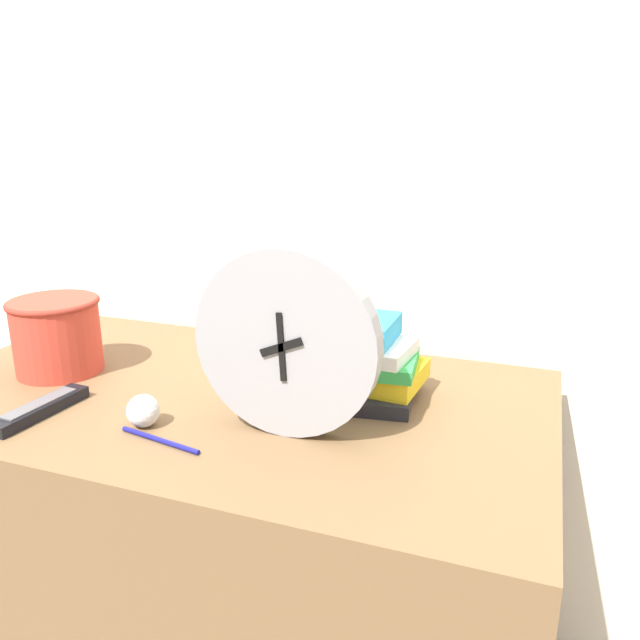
{
  "coord_description": "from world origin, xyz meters",
  "views": [
    {
      "loc": [
        0.53,
        -0.6,
        1.21
      ],
      "look_at": [
        0.19,
        0.32,
        0.92
      ],
      "focal_mm": 35.0,
      "sensor_mm": 36.0,
      "label": 1
    }
  ],
  "objects": [
    {
      "name": "tv_remote",
      "position": [
        -0.25,
        0.14,
        0.77
      ],
      "size": [
        0.05,
        0.19,
        0.02
      ],
      "color": "black",
      "rests_on": "desk"
    },
    {
      "name": "basket",
      "position": [
        -0.36,
        0.32,
        0.83
      ],
      "size": [
        0.17,
        0.17,
        0.15
      ],
      "color": "#C63D2D",
      "rests_on": "desk"
    },
    {
      "name": "desk",
      "position": [
        0.0,
        0.33,
        0.38
      ],
      "size": [
        1.16,
        0.66,
        0.76
      ],
      "color": "brown",
      "rests_on": "ground_plane"
    },
    {
      "name": "desk_clock",
      "position": [
        0.17,
        0.23,
        0.9
      ],
      "size": [
        0.3,
        0.04,
        0.3
      ],
      "color": "#99999E",
      "rests_on": "desk"
    },
    {
      "name": "book_stack",
      "position": [
        0.22,
        0.4,
        0.82
      ],
      "size": [
        0.26,
        0.21,
        0.15
      ],
      "color": "#232328",
      "rests_on": "desk"
    },
    {
      "name": "pen",
      "position": [
        -0.0,
        0.13,
        0.76
      ],
      "size": [
        0.15,
        0.04,
        0.01
      ],
      "color": "navy",
      "rests_on": "desk"
    },
    {
      "name": "wall_back",
      "position": [
        0.0,
        0.73,
        1.2
      ],
      "size": [
        6.0,
        0.04,
        2.4
      ],
      "color": "silver",
      "rests_on": "ground_plane"
    },
    {
      "name": "crumpled_paper_ball",
      "position": [
        -0.06,
        0.17,
        0.78
      ],
      "size": [
        0.05,
        0.05,
        0.05
      ],
      "color": "white",
      "rests_on": "desk"
    }
  ]
}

